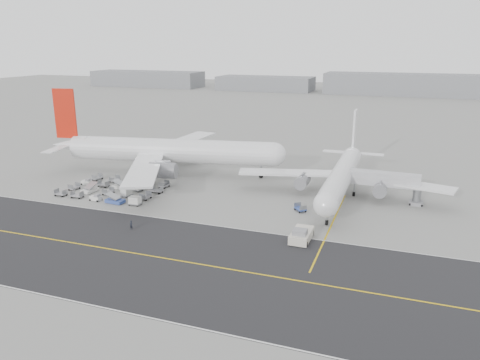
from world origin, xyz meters
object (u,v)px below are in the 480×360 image
(airliner_a, at_px, (166,151))
(ground_crew_a, at_px, (131,225))
(jet_bridge, at_px, (382,180))
(airliner_b, at_px, (342,175))
(pushback_tug, at_px, (301,235))

(airliner_a, bearing_deg, ground_crew_a, -171.58)
(airliner_a, bearing_deg, jet_bridge, -104.24)
(airliner_b, relative_size, pushback_tug, 5.52)
(airliner_a, xyz_separation_m, airliner_b, (46.36, -2.79, -1.48))
(airliner_b, distance_m, jet_bridge, 8.77)
(pushback_tug, height_order, jet_bridge, jet_bridge)
(pushback_tug, xyz_separation_m, ground_crew_a, (-30.85, -5.88, -0.14))
(airliner_b, relative_size, jet_bridge, 2.76)
(jet_bridge, xyz_separation_m, ground_crew_a, (-42.48, -33.31, -3.75))
(airliner_a, bearing_deg, pushback_tug, -136.01)
(airliner_a, height_order, jet_bridge, airliner_a)
(ground_crew_a, bearing_deg, airliner_b, 57.36)
(airliner_a, distance_m, ground_crew_a, 39.48)
(airliner_a, height_order, ground_crew_a, airliner_a)
(airliner_b, relative_size, ground_crew_a, 27.13)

